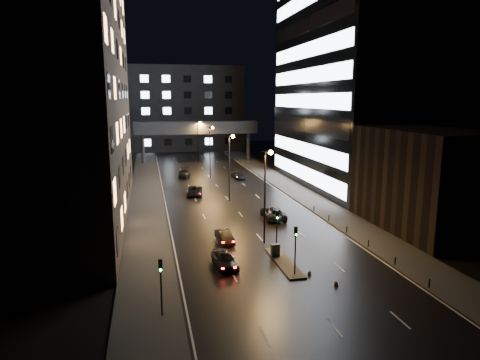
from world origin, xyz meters
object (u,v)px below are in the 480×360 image
(car_away_a, at_px, (225,259))
(car_away_b, at_px, (225,237))
(car_toward_a, at_px, (273,213))
(car_toward_b, at_px, (238,175))
(utility_cabinet, at_px, (275,250))
(car_away_d, at_px, (185,173))
(car_away_c, at_px, (195,191))

(car_away_a, bearing_deg, car_away_b, 72.29)
(car_toward_a, relative_size, car_toward_b, 1.14)
(car_away_a, xyz_separation_m, utility_cabinet, (5.32, 1.30, 0.03))
(car_away_d, bearing_deg, car_away_c, -81.88)
(car_toward_a, height_order, car_toward_b, car_toward_a)
(car_away_a, distance_m, utility_cabinet, 5.47)
(car_away_a, height_order, car_toward_b, car_away_a)
(car_away_a, bearing_deg, car_away_c, 81.43)
(utility_cabinet, bearing_deg, car_away_a, -171.48)
(car_away_a, relative_size, car_away_c, 0.83)
(car_away_b, bearing_deg, car_away_a, -105.48)
(car_away_c, xyz_separation_m, car_toward_a, (8.46, -15.92, 0.06))
(car_toward_a, bearing_deg, car_away_c, -58.90)
(car_away_c, bearing_deg, car_away_d, 97.99)
(car_away_a, relative_size, car_away_d, 0.79)
(car_away_a, bearing_deg, car_toward_b, 68.92)
(car_away_c, distance_m, car_toward_b, 16.50)
(car_toward_b, xyz_separation_m, utility_cabinet, (-5.34, -42.38, 0.05))
(car_away_a, xyz_separation_m, car_away_b, (1.25, 6.85, -0.09))
(car_away_d, bearing_deg, car_toward_b, -13.64)
(car_toward_b, bearing_deg, utility_cabinet, 78.27)
(car_away_b, height_order, car_away_c, car_away_c)
(car_away_a, xyz_separation_m, car_away_d, (0.54, 47.64, 0.06))
(car_away_c, relative_size, car_toward_b, 1.06)
(car_away_a, relative_size, car_away_b, 1.10)
(car_away_c, bearing_deg, car_toward_b, 60.28)
(car_away_c, bearing_deg, car_away_b, -80.90)
(car_away_b, relative_size, car_away_c, 0.75)
(car_away_b, distance_m, car_away_d, 40.80)
(car_away_b, relative_size, utility_cabinet, 3.20)
(car_away_d, height_order, car_toward_b, car_away_d)
(car_away_b, bearing_deg, car_away_d, 85.87)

